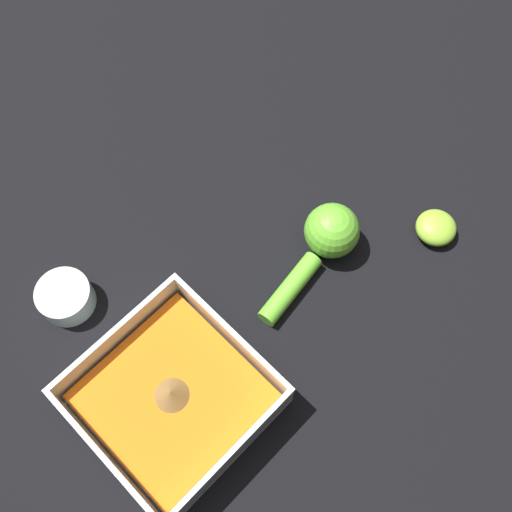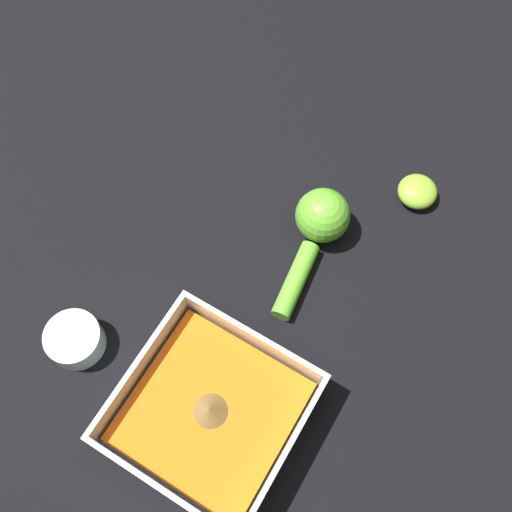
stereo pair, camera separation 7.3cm
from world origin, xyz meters
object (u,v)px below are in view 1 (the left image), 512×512
Objects in this scene: spice_bowl at (66,297)px; lemon_squeezer at (326,239)px; square_dish at (174,398)px; lemon_half at (436,228)px.

lemon_squeezer reaches higher than spice_bowl.
square_dish is at bearing 174.53° from lemon_squeezer.
square_dish is at bearing -176.70° from spice_bowl.
spice_bowl is at bearing 56.36° from lemon_half.
lemon_squeezer is at bearing -88.24° from square_dish.
square_dish is 0.27m from lemon_squeezer.
lemon_squeezer is at bearing -122.75° from spice_bowl.
lemon_squeezer is (0.01, -0.27, 0.01)m from square_dish.
lemon_squeezer reaches higher than square_dish.
lemon_squeezer reaches higher than lemon_half.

